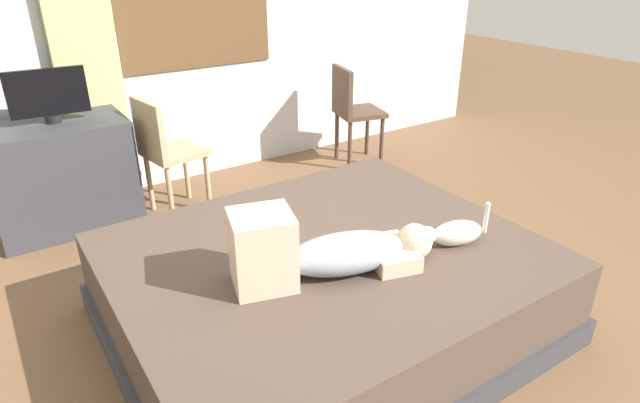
# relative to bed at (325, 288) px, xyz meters

# --- Properties ---
(ground_plane) EXTENTS (16.00, 16.00, 0.00)m
(ground_plane) POSITION_rel_bed_xyz_m (0.15, -0.12, -0.23)
(ground_plane) COLOR brown
(bed) EXTENTS (2.04, 1.72, 0.46)m
(bed) POSITION_rel_bed_xyz_m (0.00, 0.00, 0.00)
(bed) COLOR #38383D
(bed) RESTS_ON ground
(person_lying) EXTENTS (0.94, 0.48, 0.34)m
(person_lying) POSITION_rel_bed_xyz_m (-0.12, -0.17, 0.35)
(person_lying) COLOR #8C939E
(person_lying) RESTS_ON bed
(cat) EXTENTS (0.34, 0.19, 0.21)m
(cat) POSITION_rel_bed_xyz_m (0.54, -0.31, 0.30)
(cat) COLOR silver
(cat) RESTS_ON bed
(desk) EXTENTS (0.90, 0.56, 0.74)m
(desk) POSITION_rel_bed_xyz_m (-0.87, 1.93, 0.14)
(desk) COLOR #38383D
(desk) RESTS_ON ground
(tv_monitor) EXTENTS (0.48, 0.10, 0.35)m
(tv_monitor) POSITION_rel_bed_xyz_m (-0.85, 1.93, 0.70)
(tv_monitor) COLOR black
(tv_monitor) RESTS_ON desk
(cup) EXTENTS (0.06, 0.06, 0.08)m
(cup) POSITION_rel_bed_xyz_m (-0.60, 2.13, 0.55)
(cup) COLOR #B23D38
(cup) RESTS_ON desk
(chair_by_desk) EXTENTS (0.44, 0.44, 0.86)m
(chair_by_desk) POSITION_rel_bed_xyz_m (-0.22, 1.69, 0.28)
(chair_by_desk) COLOR tan
(chair_by_desk) RESTS_ON ground
(chair_spare) EXTENTS (0.46, 0.46, 0.86)m
(chair_spare) POSITION_rel_bed_xyz_m (1.48, 1.77, 0.28)
(chair_spare) COLOR #4C3828
(chair_spare) RESTS_ON ground
(curtain_left) EXTENTS (0.44, 0.06, 2.61)m
(curtain_left) POSITION_rel_bed_xyz_m (-0.52, 2.21, 1.08)
(curtain_left) COLOR #ADCC75
(curtain_left) RESTS_ON ground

